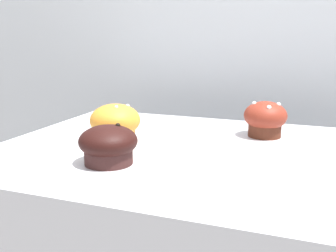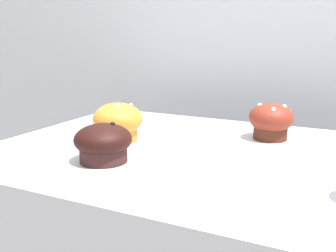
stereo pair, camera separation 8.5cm
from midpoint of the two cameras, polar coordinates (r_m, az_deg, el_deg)
wall_back at (r=1.39m, az=17.97°, el=1.44°), size 3.20×0.10×1.80m
muffin_front_center at (r=0.95m, az=17.21°, el=0.68°), size 0.10×0.10×0.08m
muffin_back_left at (r=0.75m, az=-6.23°, el=-2.52°), size 0.11×0.11×0.08m
muffin_back_right at (r=0.90m, az=-4.63°, el=0.52°), size 0.11×0.11×0.09m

